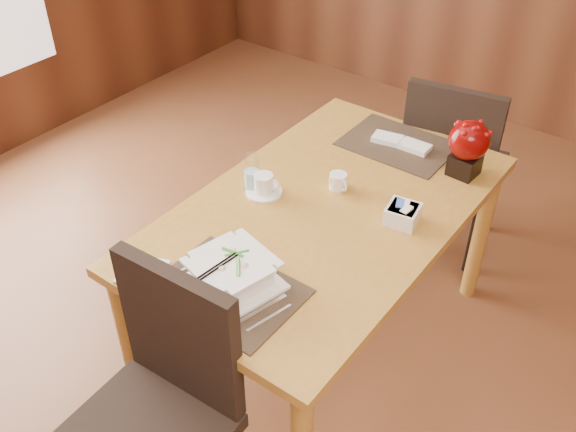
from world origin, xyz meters
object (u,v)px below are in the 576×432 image
Objects in this scene: creamer_jug at (338,181)px; sugar_caddy at (403,214)px; near_chair at (160,398)px; coffee_cup at (264,185)px; berry_decor at (468,145)px; bread_plate at (142,272)px; far_chair at (451,160)px; soup_setting at (232,274)px; dining_table at (325,228)px; water_glass at (251,172)px.

creamer_jug is 0.79× the size of sugar_caddy.
coffee_cup is at bearing 103.23° from near_chair.
berry_decor is 1.31m from bread_plate.
far_chair is at bearing 69.42° from coffee_cup.
dining_table is at bearing 103.64° from soup_setting.
water_glass is 0.15× the size of far_chair.
near_chair is at bearing -39.08° from bread_plate.
near_chair is (0.29, -0.81, -0.27)m from water_glass.
near_chair is (0.03, -1.01, -0.23)m from creamer_jug.
near_chair is at bearing -105.86° from sugar_caddy.
coffee_cup reaches higher than bread_plate.
creamer_jug is at bearing 88.60° from near_chair.
creamer_jug is at bearing -132.42° from berry_decor.
near_chair is (-0.28, -0.97, -0.23)m from sugar_caddy.
soup_setting reaches higher than dining_table.
near_chair reaches higher than dining_table.
water_glass is at bearing 57.15° from far_chair.
near_chair reaches higher than water_glass.
near_chair is (0.28, -0.22, -0.20)m from bread_plate.
near_chair is (-0.00, -0.35, -0.25)m from soup_setting.
creamer_jug is (-0.03, 0.13, 0.13)m from dining_table.
water_glass is 0.90m from near_chair.
sugar_caddy is at bearing 71.29° from near_chair.
berry_decor is (0.35, 0.38, 0.10)m from creamer_jug.
far_chair is (0.36, 0.96, -0.24)m from coffee_cup.
coffee_cup reaches higher than dining_table.
soup_setting reaches higher than bread_plate.
sugar_caddy is 0.47× the size of berry_decor.
bread_plate is 1.61m from far_chair.
soup_setting is 0.43m from near_chair.
coffee_cup is (-0.24, -0.06, 0.13)m from dining_table.
soup_setting is at bearing -63.47° from creamer_jug.
far_chair is at bearing 116.97° from berry_decor.
berry_decor reaches higher than soup_setting.
bread_plate reaches higher than dining_table.
soup_setting is 0.33× the size of far_chair.
berry_decor is (0.05, 0.42, 0.10)m from sugar_caddy.
dining_table is 0.19m from creamer_jug.
water_glass is (-0.06, -0.00, 0.04)m from coffee_cup.
soup_setting is 0.54m from water_glass.
water_glass is 0.62× the size of berry_decor.
soup_setting is (-0.00, -0.52, 0.15)m from dining_table.
coffee_cup is at bearing -165.11° from dining_table.
water_glass is at bearing 91.45° from bread_plate.
soup_setting is 1.35× the size of berry_decor.
berry_decor is at bearing 86.91° from soup_setting.
soup_setting is 2.26× the size of bread_plate.
creamer_jug is 0.30m from sugar_caddy.
berry_decor reaches higher than dining_table.
dining_table is at bearing 14.89° from coffee_cup.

